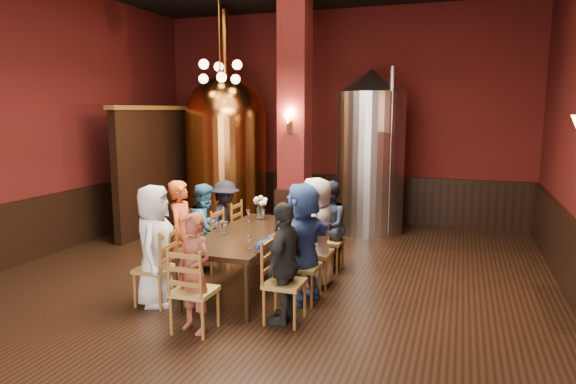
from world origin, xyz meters
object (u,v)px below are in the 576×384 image
(person_0, at_px, (154,245))
(rose_vase, at_px, (260,204))
(copper_kettle, at_px, (226,149))
(steel_vessel, at_px, (371,152))
(person_2, at_px, (206,229))
(dining_table, at_px, (250,237))
(person_1, at_px, (182,234))

(person_0, height_order, rose_vase, person_0)
(person_0, bearing_deg, copper_kettle, -3.83)
(person_0, relative_size, steel_vessel, 0.47)
(person_2, bearing_deg, dining_table, -121.17)
(person_1, bearing_deg, person_0, 174.91)
(person_1, relative_size, steel_vessel, 0.46)
(person_2, distance_m, copper_kettle, 3.42)
(steel_vessel, bearing_deg, rose_vase, -112.03)
(dining_table, distance_m, steel_vessel, 3.95)
(person_1, xyz_separation_m, copper_kettle, (-1.12, 3.75, 0.86))
(person_1, height_order, rose_vase, person_1)
(dining_table, bearing_deg, copper_kettle, 119.92)
(dining_table, xyz_separation_m, rose_vase, (-0.18, 0.82, 0.31))
(person_2, height_order, copper_kettle, copper_kettle)
(person_1, bearing_deg, person_2, -5.09)
(dining_table, relative_size, person_1, 1.63)
(dining_table, relative_size, person_0, 1.60)
(dining_table, height_order, person_1, person_1)
(person_1, bearing_deg, dining_table, -73.87)
(copper_kettle, bearing_deg, steel_vessel, 5.56)
(dining_table, bearing_deg, person_1, -158.78)
(person_0, height_order, steel_vessel, steel_vessel)
(copper_kettle, relative_size, rose_vase, 11.78)
(copper_kettle, height_order, rose_vase, copper_kettle)
(person_0, relative_size, copper_kettle, 0.34)
(steel_vessel, bearing_deg, dining_table, -104.99)
(person_2, distance_m, rose_vase, 0.89)
(steel_vessel, xyz_separation_m, rose_vase, (-1.17, -2.89, -0.60))
(dining_table, distance_m, copper_kettle, 4.05)
(dining_table, height_order, steel_vessel, steel_vessel)
(person_1, xyz_separation_m, person_2, (0.00, 0.66, -0.07))
(person_0, relative_size, rose_vase, 4.04)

